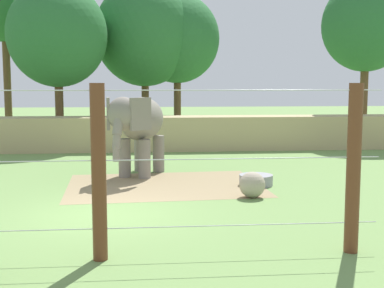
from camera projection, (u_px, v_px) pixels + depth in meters
name	position (u px, v px, depth m)	size (l,w,h in m)	color
ground_plane	(104.00, 214.00, 13.32)	(120.00, 120.00, 0.00)	#6B8E4C
dirt_patch	(164.00, 185.00, 17.13)	(6.29, 4.76, 0.01)	#937F5B
embankment_wall	(123.00, 134.00, 25.88)	(36.00, 1.80, 1.68)	tan
elephant	(139.00, 123.00, 18.67)	(2.42, 3.67, 2.89)	gray
enrichment_ball	(252.00, 185.00, 15.24)	(0.77, 0.77, 0.77)	tan
cable_fence	(91.00, 173.00, 9.72)	(11.27, 0.28, 3.35)	brown
water_tub	(256.00, 180.00, 17.12)	(1.10, 1.10, 0.35)	gray
tree_far_left	(145.00, 34.00, 30.86)	(5.92, 5.92, 9.36)	brown
tree_left_of_centre	(177.00, 39.00, 31.58)	(5.13, 5.13, 8.72)	brown
tree_behind_wall	(366.00, 26.00, 28.74)	(4.88, 4.88, 9.09)	brown
tree_far_right	(57.00, 35.00, 27.30)	(5.23, 5.23, 8.61)	brown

